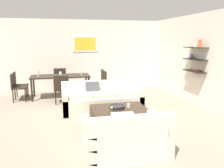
{
  "coord_description": "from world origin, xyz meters",
  "views": [
    {
      "loc": [
        -1.15,
        -5.85,
        1.91
      ],
      "look_at": [
        0.29,
        0.2,
        0.75
      ],
      "focal_mm": 37.65,
      "sensor_mm": 36.0,
      "label": 1
    }
  ],
  "objects_px": {
    "dining_chair_head": "(60,79)",
    "decorative_bowl": "(117,107)",
    "wine_glass_right_far": "(81,71)",
    "dining_chair_right_near": "(102,82)",
    "wine_glass_foot": "(60,73)",
    "dining_chair_left_near": "(16,86)",
    "candle_jar": "(128,106)",
    "apple_on_coffee_table": "(112,108)",
    "dining_chair_foot": "(61,87)",
    "dining_chair_right_far": "(100,80)",
    "dining_table": "(60,78)",
    "coffee_table": "(120,117)",
    "wine_glass_right_near": "(82,71)",
    "loveseat_white": "(126,137)",
    "wine_glass_left_far": "(38,72)",
    "wine_glass_left_near": "(38,74)",
    "sofa_beige": "(102,100)",
    "dining_chair_left_far": "(18,83)"
  },
  "relations": [
    {
      "from": "dining_chair_head",
      "to": "wine_glass_foot",
      "type": "bearing_deg",
      "value": -90.0
    },
    {
      "from": "wine_glass_foot",
      "to": "dining_chair_head",
      "type": "bearing_deg",
      "value": 90.0
    },
    {
      "from": "candle_jar",
      "to": "dining_chair_foot",
      "type": "xyz_separation_m",
      "value": [
        -1.47,
        2.11,
        0.08
      ]
    },
    {
      "from": "decorative_bowl",
      "to": "dining_table",
      "type": "xyz_separation_m",
      "value": [
        -1.2,
        2.97,
        0.26
      ]
    },
    {
      "from": "dining_chair_left_far",
      "to": "dining_chair_right_near",
      "type": "xyz_separation_m",
      "value": [
        2.74,
        -0.39,
        0.0
      ]
    },
    {
      "from": "loveseat_white",
      "to": "wine_glass_left_near",
      "type": "xyz_separation_m",
      "value": [
        -1.68,
        4.28,
        0.55
      ]
    },
    {
      "from": "dining_chair_foot",
      "to": "dining_chair_right_near",
      "type": "distance_m",
      "value": 1.51
    },
    {
      "from": "coffee_table",
      "to": "wine_glass_right_near",
      "type": "bearing_deg",
      "value": 100.6
    },
    {
      "from": "decorative_bowl",
      "to": "dining_chair_right_near",
      "type": "bearing_deg",
      "value": 86.4
    },
    {
      "from": "wine_glass_left_far",
      "to": "dining_chair_right_far",
      "type": "bearing_deg",
      "value": 2.43
    },
    {
      "from": "dining_chair_head",
      "to": "decorative_bowl",
      "type": "bearing_deg",
      "value": -72.58
    },
    {
      "from": "loveseat_white",
      "to": "wine_glass_left_far",
      "type": "bearing_deg",
      "value": 110.49
    },
    {
      "from": "dining_chair_left_far",
      "to": "wine_glass_right_near",
      "type": "xyz_separation_m",
      "value": [
        2.08,
        -0.3,
        0.38
      ]
    },
    {
      "from": "decorative_bowl",
      "to": "dining_chair_head",
      "type": "distance_m",
      "value": 4.0
    },
    {
      "from": "coffee_table",
      "to": "wine_glass_foot",
      "type": "bearing_deg",
      "value": 115.25
    },
    {
      "from": "dining_chair_right_far",
      "to": "dining_table",
      "type": "bearing_deg",
      "value": -171.86
    },
    {
      "from": "candle_jar",
      "to": "wine_glass_right_near",
      "type": "distance_m",
      "value": 2.98
    },
    {
      "from": "candle_jar",
      "to": "dining_chair_left_near",
      "type": "distance_m",
      "value": 3.96
    },
    {
      "from": "loveseat_white",
      "to": "sofa_beige",
      "type": "bearing_deg",
      "value": 87.95
    },
    {
      "from": "candle_jar",
      "to": "dining_chair_foot",
      "type": "bearing_deg",
      "value": 124.82
    },
    {
      "from": "dining_chair_right_far",
      "to": "candle_jar",
      "type": "bearing_deg",
      "value": -88.19
    },
    {
      "from": "dining_table",
      "to": "wine_glass_right_far",
      "type": "bearing_deg",
      "value": 8.68
    },
    {
      "from": "coffee_table",
      "to": "dining_chair_right_far",
      "type": "height_order",
      "value": "dining_chair_right_far"
    },
    {
      "from": "apple_on_coffee_table",
      "to": "dining_chair_right_far",
      "type": "height_order",
      "value": "dining_chair_right_far"
    },
    {
      "from": "dining_chair_right_far",
      "to": "wine_glass_right_far",
      "type": "xyz_separation_m",
      "value": [
        -0.66,
        -0.09,
        0.35
      ]
    },
    {
      "from": "wine_glass_left_near",
      "to": "wine_glass_right_near",
      "type": "bearing_deg",
      "value": 0.0
    },
    {
      "from": "dining_chair_head",
      "to": "dining_chair_right_near",
      "type": "bearing_deg",
      "value": -37.16
    },
    {
      "from": "wine_glass_left_near",
      "to": "loveseat_white",
      "type": "bearing_deg",
      "value": -68.57
    },
    {
      "from": "dining_chair_left_far",
      "to": "wine_glass_left_far",
      "type": "height_order",
      "value": "wine_glass_left_far"
    },
    {
      "from": "loveseat_white",
      "to": "decorative_bowl",
      "type": "distance_m",
      "value": 1.44
    },
    {
      "from": "dining_chair_left_far",
      "to": "dining_chair_left_near",
      "type": "relative_size",
      "value": 1.0
    },
    {
      "from": "decorative_bowl",
      "to": "wine_glass_left_near",
      "type": "height_order",
      "value": "wine_glass_left_near"
    },
    {
      "from": "candle_jar",
      "to": "dining_table",
      "type": "relative_size",
      "value": 0.05
    },
    {
      "from": "wine_glass_right_far",
      "to": "dining_chair_right_near",
      "type": "bearing_deg",
      "value": -24.58
    },
    {
      "from": "dining_chair_head",
      "to": "dining_chair_left_near",
      "type": "xyz_separation_m",
      "value": [
        -1.37,
        -1.04,
        0.0
      ]
    },
    {
      "from": "decorative_bowl",
      "to": "dining_chair_foot",
      "type": "distance_m",
      "value": 2.44
    },
    {
      "from": "wine_glass_left_far",
      "to": "wine_glass_right_far",
      "type": "relative_size",
      "value": 0.95
    },
    {
      "from": "dining_chair_left_near",
      "to": "dining_chair_foot",
      "type": "bearing_deg",
      "value": -25.26
    },
    {
      "from": "sofa_beige",
      "to": "dining_chair_right_near",
      "type": "relative_size",
      "value": 2.44
    },
    {
      "from": "candle_jar",
      "to": "wine_glass_right_far",
      "type": "distance_m",
      "value": 3.19
    },
    {
      "from": "sofa_beige",
      "to": "wine_glass_left_far",
      "type": "xyz_separation_m",
      "value": [
        -1.77,
        1.89,
        0.57
      ]
    },
    {
      "from": "dining_chair_right_near",
      "to": "wine_glass_foot",
      "type": "distance_m",
      "value": 1.43
    },
    {
      "from": "dining_chair_head",
      "to": "wine_glass_left_near",
      "type": "height_order",
      "value": "wine_glass_left_near"
    },
    {
      "from": "sofa_beige",
      "to": "dining_table",
      "type": "distance_m",
      "value": 2.11
    },
    {
      "from": "decorative_bowl",
      "to": "wine_glass_right_far",
      "type": "relative_size",
      "value": 2.12
    },
    {
      "from": "candle_jar",
      "to": "apple_on_coffee_table",
      "type": "bearing_deg",
      "value": -167.79
    },
    {
      "from": "loveseat_white",
      "to": "coffee_table",
      "type": "distance_m",
      "value": 1.39
    },
    {
      "from": "decorative_bowl",
      "to": "dining_chair_left_far",
      "type": "height_order",
      "value": "dining_chair_left_far"
    },
    {
      "from": "wine_glass_foot",
      "to": "loveseat_white",
      "type": "bearing_deg",
      "value": -76.36
    },
    {
      "from": "loveseat_white",
      "to": "dining_chair_right_near",
      "type": "distance_m",
      "value": 4.21
    }
  ]
}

